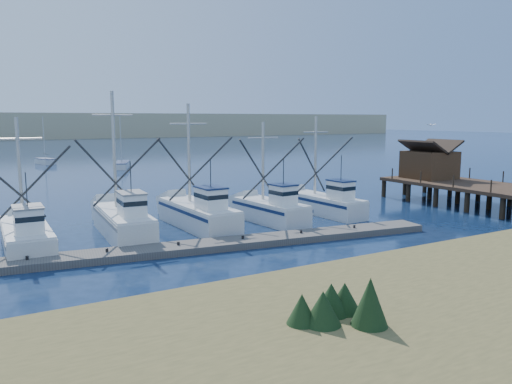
% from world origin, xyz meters
% --- Properties ---
extents(ground, '(500.00, 500.00, 0.00)m').
position_xyz_m(ground, '(0.00, 0.00, 0.00)').
color(ground, '#0D1E3A').
rests_on(ground, ground).
extents(shore_bank, '(40.00, 10.00, 1.60)m').
position_xyz_m(shore_bank, '(-8.00, -10.00, 0.80)').
color(shore_bank, '#4C422D').
rests_on(shore_bank, ground).
extents(floating_dock, '(31.64, 6.23, 0.42)m').
position_xyz_m(floating_dock, '(-5.73, 5.33, 0.21)').
color(floating_dock, '#56514D').
rests_on(floating_dock, ground).
extents(timber_pier, '(7.00, 20.00, 8.00)m').
position_xyz_m(timber_pier, '(21.50, 8.46, 2.57)').
color(timber_pier, black).
rests_on(timber_pier, ground).
extents(dune_ridge, '(360.00, 60.00, 10.00)m').
position_xyz_m(dune_ridge, '(0.00, 210.00, 5.00)').
color(dune_ridge, tan).
rests_on(dune_ridge, ground).
extents(trawler_fleet, '(30.17, 8.97, 9.50)m').
position_xyz_m(trawler_fleet, '(-6.18, 10.47, 0.97)').
color(trawler_fleet, silver).
rests_on(trawler_fleet, ground).
extents(sailboat_near, '(4.06, 7.11, 8.10)m').
position_xyz_m(sailboat_near, '(3.81, 57.13, 0.49)').
color(sailboat_near, silver).
rests_on(sailboat_near, ground).
extents(sailboat_far, '(2.98, 5.17, 8.10)m').
position_xyz_m(sailboat_far, '(-5.73, 70.74, 0.50)').
color(sailboat_far, silver).
rests_on(sailboat_far, ground).
extents(flying_gull, '(1.05, 0.19, 0.19)m').
position_xyz_m(flying_gull, '(15.00, 6.41, 7.21)').
color(flying_gull, white).
rests_on(flying_gull, ground).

